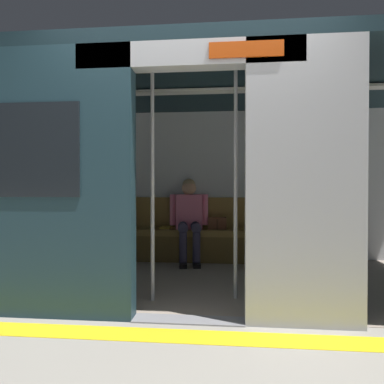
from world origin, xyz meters
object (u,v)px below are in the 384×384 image
Objects in this scene: train_car at (195,146)px; grab_pole_door at (152,184)px; person_seated at (189,214)px; book at (166,227)px; handbag at (217,223)px; bench_seat at (206,237)px; grab_pole_far at (236,184)px.

train_car is 2.92× the size of grab_pole_door.
person_seated reaches higher than book.
handbag is 0.12× the size of grab_pole_door.
person_seated is 0.54× the size of grab_pole_door.
person_seated is at bearing -95.03° from grab_pole_door.
book is (0.59, -0.04, 0.12)m from bench_seat.
bench_seat is at bearing 178.37° from book.
person_seated reaches higher than bench_seat.
person_seated is 5.40× the size of book.
train_car is 2.92× the size of grab_pole_far.
grab_pole_far is at bearing 125.72° from train_car.
bench_seat is at bearing 11.82° from handbag.
bench_seat is 11.60× the size of book.
grab_pole_door is at bearing 98.32° from book.
grab_pole_door is (0.33, 0.76, -0.44)m from train_car.
handbag is at bearing -106.76° from grab_pole_door.
train_car is at bearing 87.08° from bench_seat.
grab_pole_door reaches higher than person_seated.
grab_pole_door reaches higher than book.
grab_pole_far reaches higher than handbag.
book is at bearing -64.06° from train_car.
person_seated is 1.82m from grab_pole_door.
bench_seat is at bearing -102.04° from grab_pole_door.
book is (0.35, -0.09, -0.20)m from person_seated.
train_car is at bearing -54.28° from grab_pole_far.
grab_pole_far is (-0.22, 1.70, 0.55)m from handbag.
grab_pole_door is at bearing 77.96° from bench_seat.
train_car is 1.61m from book.
train_car reaches higher than book.
train_car reaches higher than bench_seat.
grab_pole_far is at bearing 97.27° from handbag.
person_seated is 0.43m from handbag.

